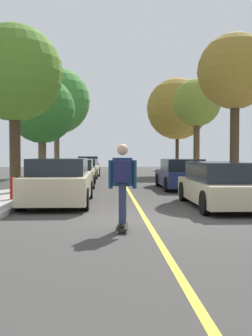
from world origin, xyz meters
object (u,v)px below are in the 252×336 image
Objects in this scene: parked_car_left_nearest at (59,182)px; street_tree_left_near at (42,111)px; street_tree_right_far at (177,109)px; street_tree_right_nearest at (235,72)px; street_tree_right_near at (197,103)px; skateboarder at (122,180)px; skateboard at (123,226)px; parked_car_right_near at (181,174)px; street_tree_left_far at (57,101)px; fire_hydrant at (13,188)px; parked_car_left_farthest at (88,165)px; parked_car_left_near at (76,173)px; parked_car_right_nearest at (220,185)px; street_tree_left_nearest at (14,74)px; parked_car_left_far at (84,168)px.

street_tree_left_near is at bearing 102.51° from parked_car_left_nearest.
street_tree_right_nearest is at bearing -90.00° from street_tree_right_far.
street_tree_right_nearest is at bearing -30.40° from street_tree_left_near.
street_tree_right_nearest is 6.90m from street_tree_right_near.
skateboarder is at bearing -121.61° from street_tree_right_nearest.
skateboarder reaches higher than skateboard.
street_tree_left_near is 0.87× the size of street_tree_right_nearest.
skateboard is at bearing -121.71° from street_tree_right_nearest.
street_tree_left_far is (-6.78, 9.81, 4.58)m from parked_car_right_near.
fire_hydrant is 0.82× the size of skateboard.
street_tree_right_nearest is at bearing 22.36° from fire_hydrant.
street_tree_right_near is at bearing 11.41° from street_tree_left_near.
street_tree_right_near is at bearing 51.17° from fire_hydrant.
street_tree_left_near is at bearing 149.60° from street_tree_right_nearest.
street_tree_left_near is (-1.95, 8.78, 3.19)m from parked_car_left_nearest.
street_tree_right_near is (6.78, -9.00, 3.87)m from parked_car_left_farthest.
parked_car_right_nearest reaches higher than parked_car_left_near.
street_tree_left_nearest is 0.85× the size of street_tree_left_far.
street_tree_right_far is at bearing 23.89° from parked_car_left_far.
street_tree_right_far reaches higher than street_tree_right_nearest.
parked_car_left_farthest is 0.57× the size of street_tree_right_far.
street_tree_left_near is at bearing 93.01° from fire_hydrant.
street_tree_left_nearest is (-1.95, -17.01, 3.89)m from parked_car_left_farthest.
parked_car_left_farthest is 17.56m from street_tree_left_nearest.
parked_car_right_near is (4.83, -14.41, -0.02)m from parked_car_left_farthest.
skateboard is (1.81, -4.39, -0.62)m from parked_car_left_nearest.
skateboarder is at bearing -108.39° from street_tree_right_near.
skateboard is at bearing 85.69° from skateboarder.
skateboarder is at bearing -54.77° from fire_hydrant.
street_tree_left_far reaches higher than street_tree_left_nearest.
parked_car_left_farthest is at bearing 127.00° from street_tree_right_near.
skateboarder is (3.31, -4.68, 0.57)m from fire_hydrant.
parked_car_left_far is 0.70× the size of street_tree_right_nearest.
street_tree_right_nearest is 9.16× the size of fire_hydrant.
street_tree_right_nearest reaches higher than street_tree_left_nearest.
skateboard is at bearing -54.54° from fire_hydrant.
street_tree_left_near is (-6.78, 3.65, 3.24)m from parked_car_right_near.
parked_car_left_farthest is 11.40m from street_tree_left_near.
skateboard is (-4.98, -14.94, -4.47)m from street_tree_right_near.
parked_car_right_nearest is (4.84, -7.92, 0.01)m from parked_car_left_near.
street_tree_right_near is 3.51× the size of skateboarder.
parked_car_left_far is at bearing -90.00° from parked_car_left_farthest.
parked_car_left_nearest is at bearing -111.86° from street_tree_right_far.
street_tree_right_far is at bearing 76.85° from skateboard.
street_tree_right_far is at bearing 80.60° from parked_car_right_near.
parked_car_left_nearest reaches higher than fire_hydrant.
street_tree_left_far is at bearing -112.96° from parked_car_left_farthest.
street_tree_right_nearest is 1.09× the size of street_tree_right_near.
parked_car_left_nearest is 0.80× the size of street_tree_left_near.
street_tree_right_near is (0.00, 6.89, -0.39)m from street_tree_right_nearest.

